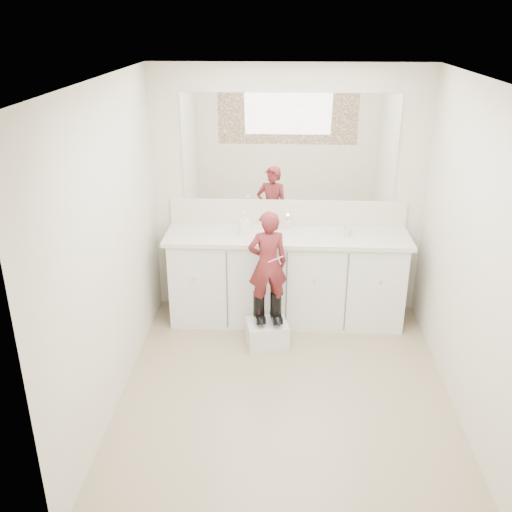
{
  "coord_description": "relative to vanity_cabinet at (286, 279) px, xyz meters",
  "views": [
    {
      "loc": [
        -0.05,
        -3.77,
        2.79
      ],
      "look_at": [
        -0.27,
        0.65,
        0.9
      ],
      "focal_mm": 40.0,
      "sensor_mm": 36.0,
      "label": 1
    }
  ],
  "objects": [
    {
      "name": "boot_left",
      "position": [
        -0.24,
        -0.49,
        -0.05
      ],
      "size": [
        0.15,
        0.22,
        0.3
      ],
      "primitive_type": null,
      "rotation": [
        0.0,
        0.0,
        0.21
      ],
      "color": "black",
      "rests_on": "step_stool"
    },
    {
      "name": "toothbrush",
      "position": [
        -0.1,
        -0.57,
        0.45
      ],
      "size": [
        0.14,
        0.04,
        0.06
      ],
      "primitive_type": "cylinder",
      "rotation": [
        0.0,
        1.22,
        0.21
      ],
      "color": "pink",
      "rests_on": "toddler"
    },
    {
      "name": "faucet",
      "position": [
        0.0,
        0.15,
        0.52
      ],
      "size": [
        0.08,
        0.08,
        0.1
      ],
      "primitive_type": "cylinder",
      "color": "silver",
      "rests_on": "countertop"
    },
    {
      "name": "vanity_cabinet",
      "position": [
        0.0,
        0.0,
        0.0
      ],
      "size": [
        2.2,
        0.55,
        0.85
      ],
      "primitive_type": "cube",
      "color": "silver",
      "rests_on": "floor"
    },
    {
      "name": "dot_panel",
      "position": [
        0.0,
        -2.71,
        1.22
      ],
      "size": [
        2.0,
        0.01,
        1.2
      ],
      "primitive_type": "cube",
      "color": "#472819",
      "rests_on": "wall_front"
    },
    {
      "name": "toddler",
      "position": [
        -0.17,
        -0.49,
        0.38
      ],
      "size": [
        0.39,
        0.29,
        0.95
      ],
      "primitive_type": "imported",
      "rotation": [
        0.0,
        0.0,
        3.35
      ],
      "color": "#A13136",
      "rests_on": "step_stool"
    },
    {
      "name": "backsplash",
      "position": [
        0.0,
        0.26,
        0.59
      ],
      "size": [
        2.28,
        0.03,
        0.25
      ],
      "primitive_type": "cube",
      "color": "beige",
      "rests_on": "countertop"
    },
    {
      "name": "floor",
      "position": [
        0.0,
        -1.23,
        -0.42
      ],
      "size": [
        3.0,
        3.0,
        0.0
      ],
      "primitive_type": "plane",
      "color": "#7F7453",
      "rests_on": "ground"
    },
    {
      "name": "mirror",
      "position": [
        0.0,
        0.26,
        1.22
      ],
      "size": [
        2.0,
        0.02,
        1.0
      ],
      "primitive_type": "cube",
      "color": "white",
      "rests_on": "wall_back"
    },
    {
      "name": "wall_right",
      "position": [
        1.3,
        -1.23,
        0.78
      ],
      "size": [
        0.0,
        3.0,
        3.0
      ],
      "primitive_type": "plane",
      "rotation": [
        1.57,
        0.0,
        -1.57
      ],
      "color": "beige",
      "rests_on": "floor"
    },
    {
      "name": "wall_front",
      "position": [
        0.0,
        -2.73,
        0.77
      ],
      "size": [
        2.6,
        0.0,
        2.6
      ],
      "primitive_type": "plane",
      "rotation": [
        -1.57,
        0.0,
        0.0
      ],
      "color": "beige",
      "rests_on": "floor"
    },
    {
      "name": "wall_back",
      "position": [
        0.0,
        0.27,
        0.77
      ],
      "size": [
        2.6,
        0.0,
        2.6
      ],
      "primitive_type": "plane",
      "rotation": [
        1.57,
        0.0,
        0.0
      ],
      "color": "beige",
      "rests_on": "floor"
    },
    {
      "name": "cup",
      "position": [
        0.56,
        -0.01,
        0.5
      ],
      "size": [
        0.09,
        0.09,
        0.08
      ],
      "primitive_type": "imported",
      "rotation": [
        0.0,
        0.0,
        -0.01
      ],
      "color": "beige",
      "rests_on": "countertop"
    },
    {
      "name": "ceiling",
      "position": [
        0.0,
        -1.23,
        1.97
      ],
      "size": [
        3.0,
        3.0,
        0.0
      ],
      "primitive_type": "plane",
      "rotation": [
        3.14,
        0.0,
        0.0
      ],
      "color": "white",
      "rests_on": "wall_back"
    },
    {
      "name": "boot_right",
      "position": [
        -0.09,
        -0.49,
        -0.05
      ],
      "size": [
        0.15,
        0.22,
        0.3
      ],
      "primitive_type": null,
      "rotation": [
        0.0,
        0.0,
        0.21
      ],
      "color": "black",
      "rests_on": "step_stool"
    },
    {
      "name": "countertop",
      "position": [
        0.0,
        -0.01,
        0.45
      ],
      "size": [
        2.28,
        0.58,
        0.04
      ],
      "primitive_type": "cube",
      "color": "beige",
      "rests_on": "vanity_cabinet"
    },
    {
      "name": "step_stool",
      "position": [
        -0.17,
        -0.51,
        -0.31
      ],
      "size": [
        0.41,
        0.36,
        0.23
      ],
      "primitive_type": "cube",
      "rotation": [
        0.0,
        0.0,
        0.21
      ],
      "color": "silver",
      "rests_on": "floor"
    },
    {
      "name": "wall_left",
      "position": [
        -1.3,
        -1.23,
        0.78
      ],
      "size": [
        0.0,
        3.0,
        3.0
      ],
      "primitive_type": "plane",
      "rotation": [
        1.57,
        0.0,
        1.57
      ],
      "color": "beige",
      "rests_on": "floor"
    },
    {
      "name": "soap_bottle",
      "position": [
        -0.4,
        0.01,
        0.57
      ],
      "size": [
        0.11,
        0.11,
        0.2
      ],
      "primitive_type": "imported",
      "rotation": [
        0.0,
        0.0,
        0.24
      ],
      "color": "silver",
      "rests_on": "countertop"
    }
  ]
}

